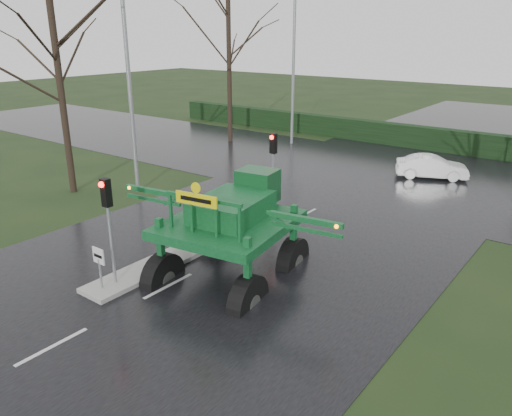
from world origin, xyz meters
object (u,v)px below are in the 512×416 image
Objects in this scene: traffic_signal_near at (108,209)px; traffic_signal_mid at (273,155)px; white_sedan at (430,178)px; crop_sprayer at (163,217)px; street_light_left_near at (132,68)px; street_light_left_far at (297,56)px; keep_left_sign at (99,262)px.

traffic_signal_near is 1.00× the size of traffic_signal_mid.
crop_sprayer is at bearing 146.42° from white_sedan.
white_sedan is (3.72, 9.65, -2.59)m from traffic_signal_mid.
street_light_left_near reaches higher than white_sedan.
traffic_signal_near is 22.37m from street_light_left_far.
keep_left_sign is 0.17× the size of crop_sprayer.
traffic_signal_mid is at bearing 90.00° from keep_left_sign.
keep_left_sign is 2.33m from crop_sprayer.
keep_left_sign is 1.61m from traffic_signal_near.
white_sedan is at bearing 68.92° from traffic_signal_mid.
traffic_signal_mid is (0.00, 8.99, 1.53)m from keep_left_sign.
street_light_left_far is at bearing 108.17° from traffic_signal_near.
keep_left_sign is at bearing -120.06° from crop_sprayer.
crop_sprayer reaches higher than keep_left_sign.
street_light_left_far is 2.68× the size of white_sedan.
white_sedan is at bearing 71.56° from crop_sprayer.
keep_left_sign is at bearing -90.00° from traffic_signal_mid.
street_light_left_far is (-6.89, 21.50, 4.93)m from keep_left_sign.
street_light_left_far is 21.37m from crop_sprayer.
white_sedan is (10.61, 11.14, -5.99)m from street_light_left_near.
white_sedan is at bearing 78.72° from keep_left_sign.
crop_sprayer is (0.77, -7.05, -0.50)m from traffic_signal_mid.
street_light_left_near is 1.00× the size of street_light_left_far.
traffic_signal_near is (0.00, 0.49, 1.53)m from keep_left_sign.
street_light_left_far is at bearing 107.78° from keep_left_sign.
street_light_left_far reaches higher than traffic_signal_near.
traffic_signal_near reaches higher than keep_left_sign.
crop_sprayer is (7.66, -19.56, -3.90)m from street_light_left_far.
crop_sprayer reaches higher than traffic_signal_mid.
street_light_left_near is (-6.89, 7.01, 3.40)m from traffic_signal_near.
crop_sprayer is (7.66, -5.56, -3.90)m from street_light_left_near.
traffic_signal_mid is at bearing 90.00° from traffic_signal_near.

